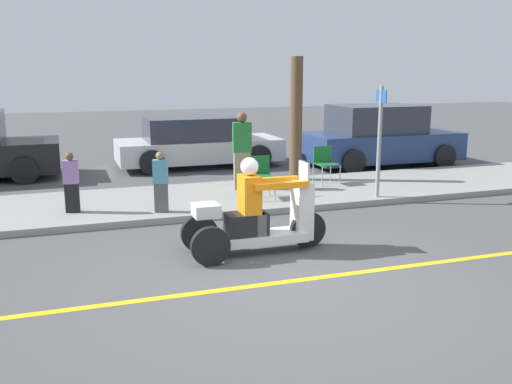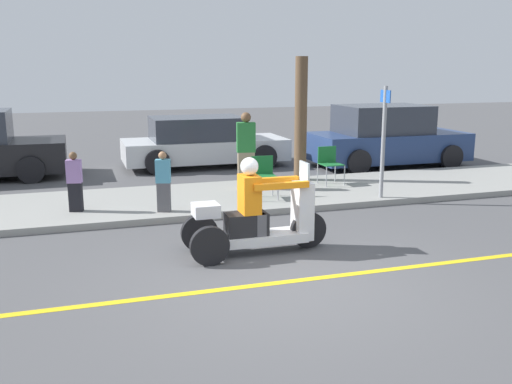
{
  "view_description": "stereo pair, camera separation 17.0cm",
  "coord_description": "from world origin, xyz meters",
  "px_view_note": "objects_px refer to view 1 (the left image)",
  "views": [
    {
      "loc": [
        -2.61,
        -6.34,
        2.68
      ],
      "look_at": [
        -0.02,
        1.24,
        0.91
      ],
      "focal_mm": 40.0,
      "sensor_mm": 36.0,
      "label": 1
    },
    {
      "loc": [
        -2.45,
        -6.4,
        2.68
      ],
      "look_at": [
        -0.02,
        1.24,
        0.91
      ],
      "focal_mm": 40.0,
      "sensor_mm": 36.0,
      "label": 2
    }
  ],
  "objects_px": {
    "street_sign": "(380,137)",
    "tree_trunk": "(296,119)",
    "spectator_mid_group": "(242,152)",
    "parked_car_lot_far": "(196,143)",
    "spectator_near_curb": "(71,184)",
    "folding_chair_curbside": "(260,172)",
    "folding_chair_set_back": "(325,161)",
    "motorcycle_trike": "(257,219)",
    "spectator_far_back": "(161,183)",
    "parked_car_lot_right": "(380,137)"
  },
  "relations": [
    {
      "from": "folding_chair_curbside",
      "to": "parked_car_lot_right",
      "type": "bearing_deg",
      "value": 34.58
    },
    {
      "from": "folding_chair_set_back",
      "to": "spectator_near_curb",
      "type": "bearing_deg",
      "value": -170.45
    },
    {
      "from": "motorcycle_trike",
      "to": "spectator_near_curb",
      "type": "xyz_separation_m",
      "value": [
        -2.51,
        2.89,
        0.13
      ]
    },
    {
      "from": "spectator_near_curb",
      "to": "motorcycle_trike",
      "type": "bearing_deg",
      "value": -49.05
    },
    {
      "from": "spectator_near_curb",
      "to": "tree_trunk",
      "type": "height_order",
      "value": "tree_trunk"
    },
    {
      "from": "spectator_mid_group",
      "to": "folding_chair_curbside",
      "type": "distance_m",
      "value": 0.98
    },
    {
      "from": "spectator_mid_group",
      "to": "folding_chair_set_back",
      "type": "relative_size",
      "value": 1.98
    },
    {
      "from": "spectator_mid_group",
      "to": "street_sign",
      "type": "bearing_deg",
      "value": -35.38
    },
    {
      "from": "spectator_mid_group",
      "to": "folding_chair_set_back",
      "type": "xyz_separation_m",
      "value": [
        1.92,
        -0.06,
        -0.28
      ]
    },
    {
      "from": "spectator_near_curb",
      "to": "folding_chair_curbside",
      "type": "bearing_deg",
      "value": 0.53
    },
    {
      "from": "spectator_mid_group",
      "to": "street_sign",
      "type": "relative_size",
      "value": 0.74
    },
    {
      "from": "folding_chair_curbside",
      "to": "folding_chair_set_back",
      "type": "relative_size",
      "value": 1.0
    },
    {
      "from": "motorcycle_trike",
      "to": "spectator_mid_group",
      "type": "distance_m",
      "value": 4.0
    },
    {
      "from": "street_sign",
      "to": "motorcycle_trike",
      "type": "bearing_deg",
      "value": -146.36
    },
    {
      "from": "motorcycle_trike",
      "to": "street_sign",
      "type": "relative_size",
      "value": 0.98
    },
    {
      "from": "spectator_mid_group",
      "to": "parked_car_lot_far",
      "type": "height_order",
      "value": "spectator_mid_group"
    },
    {
      "from": "spectator_far_back",
      "to": "street_sign",
      "type": "distance_m",
      "value": 4.36
    },
    {
      "from": "parked_car_lot_right",
      "to": "tree_trunk",
      "type": "distance_m",
      "value": 3.7
    },
    {
      "from": "spectator_mid_group",
      "to": "street_sign",
      "type": "distance_m",
      "value": 2.88
    },
    {
      "from": "street_sign",
      "to": "tree_trunk",
      "type": "bearing_deg",
      "value": 111.41
    },
    {
      "from": "spectator_mid_group",
      "to": "spectator_near_curb",
      "type": "height_order",
      "value": "spectator_mid_group"
    },
    {
      "from": "spectator_mid_group",
      "to": "parked_car_lot_far",
      "type": "distance_m",
      "value": 3.71
    },
    {
      "from": "parked_car_lot_right",
      "to": "street_sign",
      "type": "xyz_separation_m",
      "value": [
        -2.35,
        -3.88,
        0.54
      ]
    },
    {
      "from": "tree_trunk",
      "to": "spectator_far_back",
      "type": "bearing_deg",
      "value": -149.72
    },
    {
      "from": "folding_chair_set_back",
      "to": "street_sign",
      "type": "relative_size",
      "value": 0.37
    },
    {
      "from": "parked_car_lot_far",
      "to": "street_sign",
      "type": "height_order",
      "value": "street_sign"
    },
    {
      "from": "motorcycle_trike",
      "to": "spectator_far_back",
      "type": "distance_m",
      "value": 2.59
    },
    {
      "from": "folding_chair_set_back",
      "to": "motorcycle_trike",
      "type": "bearing_deg",
      "value": -127.44
    },
    {
      "from": "spectator_far_back",
      "to": "folding_chair_curbside",
      "type": "xyz_separation_m",
      "value": [
        2.07,
        0.53,
        -0.02
      ]
    },
    {
      "from": "spectator_far_back",
      "to": "tree_trunk",
      "type": "relative_size",
      "value": 0.39
    },
    {
      "from": "parked_car_lot_right",
      "to": "street_sign",
      "type": "relative_size",
      "value": 1.92
    },
    {
      "from": "spectator_near_curb",
      "to": "spectator_far_back",
      "type": "xyz_separation_m",
      "value": [
        1.51,
        -0.5,
        0.0
      ]
    },
    {
      "from": "spectator_far_back",
      "to": "folding_chair_curbside",
      "type": "relative_size",
      "value": 1.33
    },
    {
      "from": "tree_trunk",
      "to": "spectator_near_curb",
      "type": "bearing_deg",
      "value": -163.04
    },
    {
      "from": "motorcycle_trike",
      "to": "tree_trunk",
      "type": "height_order",
      "value": "tree_trunk"
    },
    {
      "from": "folding_chair_curbside",
      "to": "spectator_far_back",
      "type": "bearing_deg",
      "value": -165.55
    },
    {
      "from": "motorcycle_trike",
      "to": "spectator_mid_group",
      "type": "bearing_deg",
      "value": 75.54
    },
    {
      "from": "spectator_far_back",
      "to": "motorcycle_trike",
      "type": "bearing_deg",
      "value": -67.44
    },
    {
      "from": "tree_trunk",
      "to": "parked_car_lot_far",
      "type": "bearing_deg",
      "value": 116.94
    },
    {
      "from": "parked_car_lot_right",
      "to": "street_sign",
      "type": "bearing_deg",
      "value": -121.22
    },
    {
      "from": "spectator_mid_group",
      "to": "street_sign",
      "type": "height_order",
      "value": "street_sign"
    },
    {
      "from": "folding_chair_curbside",
      "to": "tree_trunk",
      "type": "distance_m",
      "value": 2.21
    },
    {
      "from": "parked_car_lot_far",
      "to": "tree_trunk",
      "type": "xyz_separation_m",
      "value": [
        1.6,
        -3.16,
        0.87
      ]
    },
    {
      "from": "spectator_far_back",
      "to": "street_sign",
      "type": "height_order",
      "value": "street_sign"
    },
    {
      "from": "motorcycle_trike",
      "to": "street_sign",
      "type": "distance_m",
      "value": 4.06
    },
    {
      "from": "parked_car_lot_far",
      "to": "spectator_far_back",
      "type": "bearing_deg",
      "value": -109.64
    },
    {
      "from": "spectator_far_back",
      "to": "parked_car_lot_right",
      "type": "relative_size",
      "value": 0.26
    },
    {
      "from": "street_sign",
      "to": "parked_car_lot_right",
      "type": "bearing_deg",
      "value": 58.78
    },
    {
      "from": "folding_chair_curbside",
      "to": "folding_chair_set_back",
      "type": "height_order",
      "value": "same"
    },
    {
      "from": "motorcycle_trike",
      "to": "spectator_mid_group",
      "type": "relative_size",
      "value": 1.32
    }
  ]
}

